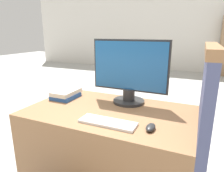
# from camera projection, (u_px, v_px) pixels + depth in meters

# --- Properties ---
(wall_back) EXTENTS (12.00, 0.06, 2.80)m
(wall_back) POSITION_uv_depth(u_px,v_px,m) (186.00, 29.00, 6.53)
(wall_back) COLOR silver
(wall_back) RESTS_ON ground_plane
(desk) EXTENTS (1.17, 0.70, 0.76)m
(desk) POSITION_uv_depth(u_px,v_px,m) (109.00, 156.00, 1.52)
(desk) COLOR #8C603D
(desk) RESTS_ON ground_plane
(carrel_divider) EXTENTS (0.07, 0.71, 1.23)m
(carrel_divider) POSITION_uv_depth(u_px,v_px,m) (200.00, 145.00, 1.22)
(carrel_divider) COLOR #474C70
(carrel_divider) RESTS_ON ground_plane
(monitor) EXTENTS (0.59, 0.24, 0.49)m
(monitor) POSITION_uv_depth(u_px,v_px,m) (129.00, 72.00, 1.51)
(monitor) COLOR #282828
(monitor) RESTS_ON desk
(keyboard) EXTENTS (0.35, 0.12, 0.02)m
(keyboard) POSITION_uv_depth(u_px,v_px,m) (108.00, 122.00, 1.21)
(keyboard) COLOR white
(keyboard) RESTS_ON desk
(mouse) EXTENTS (0.05, 0.10, 0.03)m
(mouse) POSITION_uv_depth(u_px,v_px,m) (151.00, 127.00, 1.13)
(mouse) COLOR #262626
(mouse) RESTS_ON desk
(book_stack) EXTENTS (0.18, 0.24, 0.07)m
(book_stack) POSITION_uv_depth(u_px,v_px,m) (66.00, 94.00, 1.68)
(book_stack) COLOR #285199
(book_stack) RESTS_ON desk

